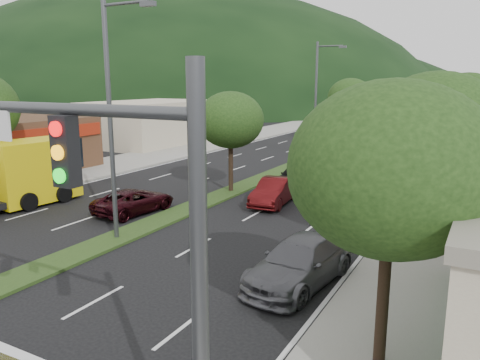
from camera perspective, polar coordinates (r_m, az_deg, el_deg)
The scene contains 23 objects.
sidewalk_right at distance 32.10m, azimuth 25.40°, elevation -1.14°, with size 5.00×90.00×0.15m, color gray.
sidewalk_left at distance 41.83m, azimuth -11.95°, elevation 2.57°, with size 6.00×90.00×0.15m, color gray.
median at distance 37.65m, azimuth 6.42°, elevation 1.71°, with size 1.60×56.00×0.12m, color #1C3513.
traffic_signal at distance 7.14m, azimuth -15.86°, elevation -5.27°, with size 6.12×0.40×7.00m.
bldg_left_far at distance 52.24m, azimuth -10.70°, elevation 6.91°, with size 9.00×14.00×4.60m, color beige.
hill_far at distance 149.66m, azimuth -10.53°, elevation 9.18°, with size 176.00×132.00×82.00m, color black.
tree_r_a at distance 10.71m, azimuth 18.01°, elevation 1.23°, with size 4.60×4.60×6.63m.
tree_r_b at distance 18.54m, azimuth 22.72°, elevation 5.87°, with size 4.80×4.80×6.94m.
tree_r_c at distance 26.51m, azimuth 24.55°, elevation 6.65°, with size 4.40×4.40×6.48m.
tree_r_d at distance 36.45m, azimuth 25.82°, elevation 8.38°, with size 5.00×5.00×7.17m.
tree_r_e at distance 46.45m, azimuth 26.47°, elevation 8.48°, with size 4.60×4.60×6.71m.
tree_med_near at distance 28.13m, azimuth -1.15°, elevation 7.31°, with size 4.00×4.00×6.02m.
tree_med_far at distance 52.27m, azimuth 13.28°, elevation 9.78°, with size 4.80×4.80×6.94m.
streetlight_near at distance 19.86m, azimuth -15.19°, elevation 8.31°, with size 2.60×0.25×10.00m.
streetlight_mid at distance 41.69m, azimuth 9.50°, elevation 10.25°, with size 2.60×0.25×10.00m.
suv_maroon at distance 24.88m, azimuth -12.76°, elevation -2.49°, with size 2.08×4.51×1.25m, color black.
car_queue_a at distance 30.77m, azimuth 6.67°, elevation 0.53°, with size 1.54×3.82×1.30m, color black.
car_queue_b at distance 16.07m, azimuth 7.34°, elevation -9.90°, with size 2.10×5.17×1.50m, color #535459.
car_queue_c at distance 25.94m, azimuth 4.21°, elevation -1.40°, with size 1.54×4.42×1.46m, color #4B0C0E.
car_queue_d at distance 39.14m, azimuth 17.74°, elevation 2.62°, with size 2.46×5.33×1.48m, color black.
car_queue_e at distance 35.60m, azimuth 8.70°, elevation 1.95°, with size 1.42×3.54×1.21m, color #48474C.
box_truck at distance 27.96m, azimuth -25.39°, elevation 0.42°, with size 3.30×7.36×3.53m.
motorhome at distance 37.05m, azimuth 20.75°, elevation 3.87°, with size 3.76×9.94×3.74m.
Camera 1 is at (13.86, -6.37, 6.70)m, focal length 35.00 mm.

